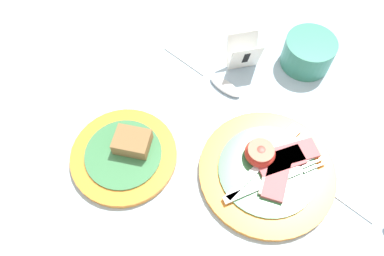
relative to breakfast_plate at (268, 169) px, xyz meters
The scene contains 6 objects.
ground_plane 0.07m from the breakfast_plate, 161.98° to the left, with size 3.00×3.00×0.00m, color #A3BCD1.
breakfast_plate is the anchor object (origin of this frame).
bread_plate 0.24m from the breakfast_plate, 169.20° to the left, with size 0.18×0.18×0.04m.
sugar_cup 0.26m from the breakfast_plate, 63.39° to the left, with size 0.10×0.10×0.06m.
number_card 0.23m from the breakfast_plate, 93.03° to the left, with size 0.07×0.05×0.07m.
teaspoon_near_cup 0.21m from the breakfast_plate, 109.64° to the left, with size 0.15×0.15×0.01m.
Camera 1 is at (-0.07, -0.26, 0.59)m, focal length 35.00 mm.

